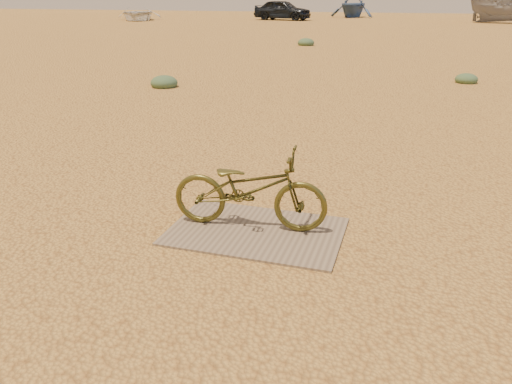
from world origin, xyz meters
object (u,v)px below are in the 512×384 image
(bicycle, at_px, (250,189))
(boat_mid_right, at_px, (509,8))
(car, at_px, (283,10))
(boat_near_left, at_px, (137,14))
(plywood_board, at_px, (256,231))
(boat_far_left, at_px, (353,4))

(bicycle, height_order, boat_mid_right, boat_mid_right)
(car, bearing_deg, bicycle, -155.69)
(bicycle, height_order, boat_near_left, boat_near_left)
(plywood_board, height_order, boat_far_left, boat_far_left)
(bicycle, xyz_separation_m, car, (-9.93, 39.46, 0.41))
(plywood_board, relative_size, boat_near_left, 0.31)
(plywood_board, xyz_separation_m, boat_far_left, (-4.96, 46.45, 1.22))
(plywood_board, bearing_deg, boat_mid_right, 79.32)
(boat_far_left, relative_size, boat_mid_right, 0.82)
(plywood_board, bearing_deg, boat_near_left, 121.35)
(boat_near_left, bearing_deg, plywood_board, -81.68)
(bicycle, relative_size, boat_far_left, 0.31)
(boat_far_left, bearing_deg, plywood_board, -71.82)
(car, distance_m, boat_far_left, 8.58)
(plywood_board, xyz_separation_m, car, (-10.02, 39.53, 0.81))
(car, height_order, boat_mid_right, boat_mid_right)
(boat_mid_right, bearing_deg, boat_far_left, 81.73)
(boat_near_left, bearing_deg, boat_mid_right, -14.64)
(car, bearing_deg, boat_mid_right, -79.44)
(bicycle, height_order, boat_far_left, boat_far_left)
(bicycle, bearing_deg, plywood_board, -134.75)
(plywood_board, relative_size, car, 0.33)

